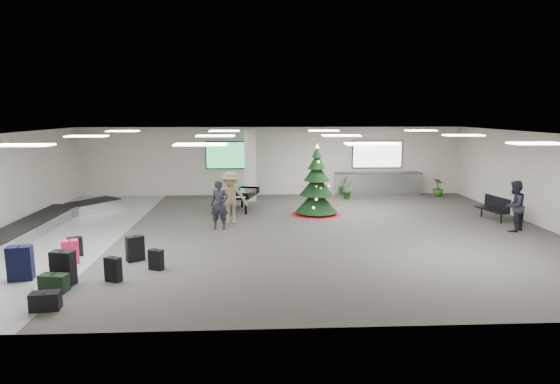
{
  "coord_description": "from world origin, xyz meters",
  "views": [
    {
      "loc": [
        -0.7,
        -14.93,
        3.88
      ],
      "look_at": [
        0.09,
        1.0,
        1.15
      ],
      "focal_mm": 30.0,
      "sensor_mm": 36.0,
      "label": 1
    }
  ],
  "objects_px": {
    "baggage_carousel": "(33,229)",
    "grand_piano": "(237,193)",
    "christmas_tree": "(317,190)",
    "traveler_b": "(231,197)",
    "pink_suitcase": "(70,252)",
    "bench": "(494,207)",
    "traveler_bench": "(514,206)",
    "traveler_a": "(219,205)",
    "potted_plant_left": "(348,189)",
    "service_counter": "(378,184)",
    "potted_plant_right": "(438,187)"
  },
  "relations": [
    {
      "from": "baggage_carousel",
      "to": "grand_piano",
      "type": "height_order",
      "value": "grand_piano"
    },
    {
      "from": "christmas_tree",
      "to": "traveler_b",
      "type": "xyz_separation_m",
      "value": [
        -3.2,
        -1.29,
        -0.01
      ]
    },
    {
      "from": "pink_suitcase",
      "to": "bench",
      "type": "xyz_separation_m",
      "value": [
        13.43,
        4.38,
        0.17
      ]
    },
    {
      "from": "traveler_b",
      "to": "traveler_bench",
      "type": "xyz_separation_m",
      "value": [
        9.34,
        -1.62,
        -0.08
      ]
    },
    {
      "from": "bench",
      "to": "traveler_a",
      "type": "bearing_deg",
      "value": 174.89
    },
    {
      "from": "baggage_carousel",
      "to": "potted_plant_left",
      "type": "bearing_deg",
      "value": 27.34
    },
    {
      "from": "christmas_tree",
      "to": "potted_plant_left",
      "type": "xyz_separation_m",
      "value": [
        1.82,
        3.13,
        -0.5
      ]
    },
    {
      "from": "christmas_tree",
      "to": "traveler_b",
      "type": "bearing_deg",
      "value": -157.98
    },
    {
      "from": "service_counter",
      "to": "potted_plant_left",
      "type": "height_order",
      "value": "service_counter"
    },
    {
      "from": "pink_suitcase",
      "to": "traveler_a",
      "type": "height_order",
      "value": "traveler_a"
    },
    {
      "from": "service_counter",
      "to": "traveler_bench",
      "type": "relative_size",
      "value": 2.4
    },
    {
      "from": "grand_piano",
      "to": "potted_plant_left",
      "type": "distance_m",
      "value": 5.43
    },
    {
      "from": "baggage_carousel",
      "to": "traveler_a",
      "type": "relative_size",
      "value": 5.87
    },
    {
      "from": "pink_suitcase",
      "to": "potted_plant_left",
      "type": "distance_m",
      "value": 12.53
    },
    {
      "from": "service_counter",
      "to": "bench",
      "type": "xyz_separation_m",
      "value": [
        2.9,
        -5.35,
        -0.06
      ]
    },
    {
      "from": "traveler_b",
      "to": "potted_plant_left",
      "type": "height_order",
      "value": "traveler_b"
    },
    {
      "from": "pink_suitcase",
      "to": "christmas_tree",
      "type": "relative_size",
      "value": 0.24
    },
    {
      "from": "christmas_tree",
      "to": "potted_plant_right",
      "type": "distance_m",
      "value": 7.1
    },
    {
      "from": "christmas_tree",
      "to": "traveler_a",
      "type": "relative_size",
      "value": 1.65
    },
    {
      "from": "service_counter",
      "to": "christmas_tree",
      "type": "distance_m",
      "value": 5.33
    },
    {
      "from": "baggage_carousel",
      "to": "bench",
      "type": "distance_m",
      "value": 15.8
    },
    {
      "from": "grand_piano",
      "to": "traveler_bench",
      "type": "distance_m",
      "value": 9.94
    },
    {
      "from": "bench",
      "to": "traveler_a",
      "type": "distance_m",
      "value": 9.91
    },
    {
      "from": "pink_suitcase",
      "to": "christmas_tree",
      "type": "distance_m",
      "value": 9.1
    },
    {
      "from": "pink_suitcase",
      "to": "bench",
      "type": "relative_size",
      "value": 0.46
    },
    {
      "from": "baggage_carousel",
      "to": "christmas_tree",
      "type": "xyz_separation_m",
      "value": [
        9.41,
        2.67,
        0.72
      ]
    },
    {
      "from": "bench",
      "to": "traveler_bench",
      "type": "bearing_deg",
      "value": -106.74
    },
    {
      "from": "christmas_tree",
      "to": "potted_plant_right",
      "type": "height_order",
      "value": "christmas_tree"
    },
    {
      "from": "traveler_a",
      "to": "traveler_bench",
      "type": "relative_size",
      "value": 0.98
    },
    {
      "from": "christmas_tree",
      "to": "traveler_a",
      "type": "distance_m",
      "value": 4.13
    },
    {
      "from": "pink_suitcase",
      "to": "potted_plant_left",
      "type": "height_order",
      "value": "potted_plant_left"
    },
    {
      "from": "pink_suitcase",
      "to": "potted_plant_right",
      "type": "bearing_deg",
      "value": 7.3
    },
    {
      "from": "traveler_bench",
      "to": "potted_plant_right",
      "type": "distance_m",
      "value": 6.46
    },
    {
      "from": "pink_suitcase",
      "to": "potted_plant_left",
      "type": "bearing_deg",
      "value": 17.1
    },
    {
      "from": "christmas_tree",
      "to": "traveler_b",
      "type": "relative_size",
      "value": 1.48
    },
    {
      "from": "service_counter",
      "to": "traveler_a",
      "type": "height_order",
      "value": "traveler_a"
    },
    {
      "from": "pink_suitcase",
      "to": "christmas_tree",
      "type": "height_order",
      "value": "christmas_tree"
    },
    {
      "from": "christmas_tree",
      "to": "pink_suitcase",
      "type": "bearing_deg",
      "value": -141.35
    },
    {
      "from": "bench",
      "to": "potted_plant_left",
      "type": "relative_size",
      "value": 1.64
    },
    {
      "from": "pink_suitcase",
      "to": "bench",
      "type": "height_order",
      "value": "bench"
    },
    {
      "from": "baggage_carousel",
      "to": "pink_suitcase",
      "type": "relative_size",
      "value": 14.79
    },
    {
      "from": "pink_suitcase",
      "to": "potted_plant_right",
      "type": "height_order",
      "value": "potted_plant_right"
    },
    {
      "from": "baggage_carousel",
      "to": "traveler_b",
      "type": "bearing_deg",
      "value": 12.52
    },
    {
      "from": "christmas_tree",
      "to": "traveler_bench",
      "type": "height_order",
      "value": "christmas_tree"
    },
    {
      "from": "pink_suitcase",
      "to": "baggage_carousel",
      "type": "bearing_deg",
      "value": 100.06
    },
    {
      "from": "grand_piano",
      "to": "bench",
      "type": "distance_m",
      "value": 9.64
    },
    {
      "from": "traveler_bench",
      "to": "potted_plant_left",
      "type": "distance_m",
      "value": 7.44
    },
    {
      "from": "baggage_carousel",
      "to": "pink_suitcase",
      "type": "bearing_deg",
      "value": -52.39
    },
    {
      "from": "christmas_tree",
      "to": "grand_piano",
      "type": "xyz_separation_m",
      "value": [
        -3.07,
        0.8,
        -0.22
      ]
    },
    {
      "from": "baggage_carousel",
      "to": "traveler_a",
      "type": "xyz_separation_m",
      "value": [
        5.87,
        0.53,
        0.61
      ]
    }
  ]
}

